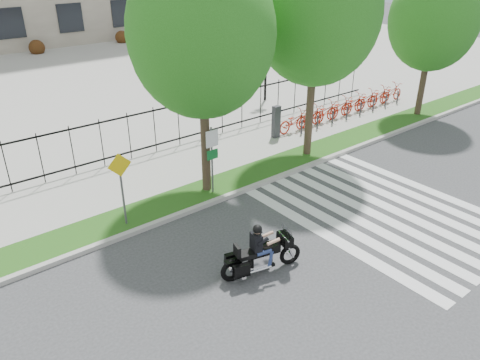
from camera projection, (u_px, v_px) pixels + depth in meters
ground at (281, 265)px, 13.44m from camera, size 120.00×120.00×0.00m
curb at (200, 207)px, 16.26m from camera, size 60.00×0.20×0.15m
grass_verge at (187, 198)px, 16.85m from camera, size 60.00×1.50×0.15m
sidewalk at (152, 174)px, 18.59m from camera, size 60.00×3.50×0.15m
plaza at (21, 83)px, 30.82m from camera, size 80.00×34.00×0.10m
crosswalk_stripes at (383, 211)px, 16.13m from camera, size 5.70×8.00×0.01m
iron_fence at (129, 136)px, 19.33m from camera, size 30.00×0.06×2.00m
lamp_post_right at (266, 46)px, 25.94m from camera, size 1.06×0.70×4.25m
street_tree_1 at (201, 34)px, 14.82m from camera, size 4.78×4.78×8.32m
street_tree_2 at (317, 11)px, 17.65m from camera, size 4.94×4.94×8.68m
street_tree_3 at (434, 20)px, 22.83m from camera, size 4.36×4.36×7.32m
bike_share_station at (346, 106)px, 24.53m from camera, size 10.05×0.88×1.50m
sign_pole_regulatory at (212, 152)px, 16.36m from camera, size 0.50×0.09×2.50m
sign_pole_warning at (121, 180)px, 14.43m from camera, size 0.78×0.09×2.49m
motorcycle_rider at (261, 253)px, 12.87m from camera, size 2.42×1.06×1.90m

